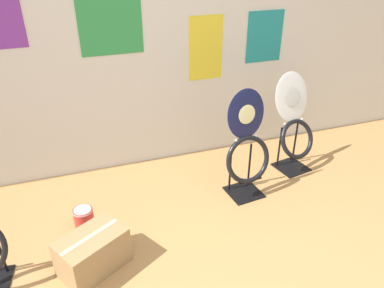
% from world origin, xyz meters
% --- Properties ---
extents(wall_back, '(8.00, 0.07, 2.60)m').
position_xyz_m(wall_back, '(0.00, 2.20, 1.30)').
color(wall_back, silver).
rests_on(wall_back, ground_plane).
extents(toilet_seat_display_white_plain, '(0.43, 0.39, 0.92)m').
position_xyz_m(toilet_seat_display_white_plain, '(1.35, 1.62, 0.43)').
color(toilet_seat_display_white_plain, black).
rests_on(toilet_seat_display_white_plain, ground_plane).
extents(toilet_seat_display_navy_moon, '(0.43, 0.31, 0.94)m').
position_xyz_m(toilet_seat_display_navy_moon, '(0.75, 1.38, 0.44)').
color(toilet_seat_display_navy_moon, black).
rests_on(toilet_seat_display_navy_moon, ground_plane).
extents(paint_can, '(0.15, 0.15, 0.18)m').
position_xyz_m(paint_can, '(-0.61, 1.36, 0.09)').
color(paint_can, red).
rests_on(paint_can, ground_plane).
extents(storage_box, '(0.52, 0.46, 0.28)m').
position_xyz_m(storage_box, '(-0.59, 0.94, 0.14)').
color(storage_box, '#A37F51').
rests_on(storage_box, ground_plane).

